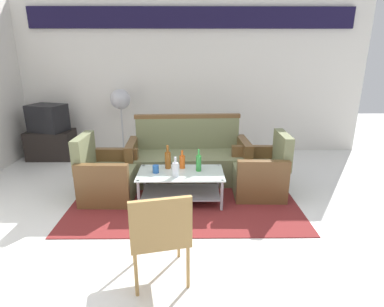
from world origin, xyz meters
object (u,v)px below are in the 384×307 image
(pedestal_fan, at_px, (121,103))
(wicker_chair, at_px, (160,231))
(tv_stand, at_px, (52,145))
(armchair_right, at_px, (260,174))
(cup, at_px, (156,169))
(bottle_brown, at_px, (168,160))
(armchair_left, at_px, (107,177))
(coffee_table, at_px, (181,182))
(bottle_orange, at_px, (182,161))
(couch, at_px, (188,160))
(bottle_green, at_px, (199,163))
(bottle_clear, at_px, (175,169))
(television, at_px, (48,118))

(pedestal_fan, height_order, wicker_chair, pedestal_fan)
(tv_stand, height_order, pedestal_fan, pedestal_fan)
(armchair_right, xyz_separation_m, tv_stand, (-3.53, 1.57, -0.03))
(cup, bearing_deg, bottle_brown, 48.86)
(armchair_left, relative_size, wicker_chair, 1.01)
(coffee_table, xyz_separation_m, bottle_orange, (0.02, 0.16, 0.23))
(cup, relative_size, pedestal_fan, 0.08)
(couch, bearing_deg, pedestal_fan, -44.68)
(coffee_table, bearing_deg, wicker_chair, -94.96)
(bottle_green, bearing_deg, cup, -173.69)
(armchair_left, height_order, tv_stand, armchair_left)
(armchair_left, xyz_separation_m, bottle_orange, (1.01, 0.02, 0.22))
(cup, relative_size, wicker_chair, 0.12)
(armchair_right, height_order, pedestal_fan, pedestal_fan)
(bottle_brown, relative_size, wicker_chair, 0.37)
(armchair_right, distance_m, wicker_chair, 2.16)
(bottle_clear, relative_size, bottle_brown, 0.81)
(television, bearing_deg, coffee_table, 160.26)
(coffee_table, relative_size, bottle_green, 3.74)
(cup, bearing_deg, armchair_left, 167.53)
(bottle_green, xyz_separation_m, bottle_brown, (-0.40, 0.11, 0.01))
(armchair_left, height_order, bottle_clear, armchair_left)
(armchair_left, relative_size, tv_stand, 1.06)
(wicker_chair, bearing_deg, bottle_brown, 79.00)
(couch, height_order, cup, couch)
(armchair_left, bearing_deg, bottle_clear, 74.28)
(armchair_left, bearing_deg, coffee_table, 83.05)
(bottle_green, distance_m, wicker_chair, 1.61)
(bottle_green, bearing_deg, bottle_orange, 154.06)
(couch, relative_size, bottle_green, 6.22)
(armchair_right, relative_size, coffee_table, 0.77)
(coffee_table, height_order, bottle_clear, bottle_clear)
(bottle_orange, xyz_separation_m, tv_stand, (-2.46, 1.67, -0.24))
(bottle_green, bearing_deg, couch, 100.58)
(tv_stand, height_order, television, television)
(tv_stand, bearing_deg, cup, -40.79)
(bottle_clear, height_order, pedestal_fan, pedestal_fan)
(television, xyz_separation_m, wicker_chair, (2.31, -3.34, -0.27))
(coffee_table, distance_m, wicker_chair, 1.54)
(bottle_brown, xyz_separation_m, television, (-2.27, 1.67, 0.23))
(couch, height_order, tv_stand, couch)
(couch, bearing_deg, bottle_clear, 77.70)
(bottle_orange, distance_m, bottle_clear, 0.31)
(couch, distance_m, armchair_left, 1.26)
(couch, distance_m, wicker_chair, 2.31)
(bottle_orange, relative_size, wicker_chair, 0.29)
(armchair_left, distance_m, bottle_clear, 1.00)
(couch, relative_size, bottle_brown, 5.84)
(coffee_table, xyz_separation_m, cup, (-0.32, -0.01, 0.19))
(pedestal_fan, bearing_deg, bottle_green, -53.41)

